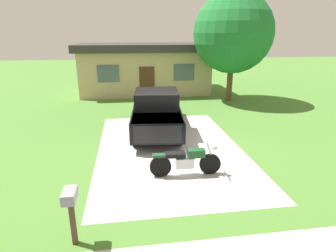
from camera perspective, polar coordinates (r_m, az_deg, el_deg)
The scene contains 7 objects.
ground_plane at distance 10.80m, azimuth 0.30°, elevation -4.50°, with size 80.00×80.00×0.00m, color #4D7F32.
driveway_pad at distance 10.80m, azimuth 0.30°, elevation -4.49°, with size 5.39×8.48×0.01m, color #BCBCBC.
motorcycle at distance 8.66m, azimuth 3.71°, elevation -7.14°, with size 2.21×0.70×1.09m.
pickup_truck at distance 12.55m, azimuth -2.37°, elevation 3.36°, with size 2.49×5.77×1.90m.
mailbox at distance 6.11m, azimuth -19.26°, elevation -14.58°, with size 0.26×0.48×1.26m.
shade_tree at distance 18.48m, azimuth 13.11°, elevation 17.95°, with size 4.88×4.88×6.66m.
neighbor_house at distance 21.46m, azimuth -4.84°, elevation 11.84°, with size 9.60×5.60×3.50m.
Camera 1 is at (-1.48, -9.85, 4.19)m, focal length 29.91 mm.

